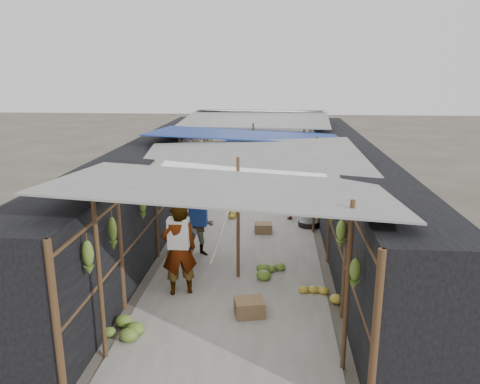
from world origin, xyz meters
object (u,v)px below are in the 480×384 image
(vendor_seated, at_px, (289,203))
(shopper_blue, at_px, (199,226))
(vendor_elderly, at_px, (179,250))
(crate_near, at_px, (250,308))
(black_basin, at_px, (308,224))

(vendor_seated, bearing_deg, shopper_blue, -35.08)
(vendor_elderly, distance_m, shopper_blue, 1.95)
(crate_near, bearing_deg, shopper_blue, 104.01)
(black_basin, xyz_separation_m, shopper_blue, (-2.72, -2.33, 0.65))
(crate_near, xyz_separation_m, vendor_elderly, (-1.41, 0.75, 0.77))
(crate_near, distance_m, shopper_blue, 3.07)
(vendor_elderly, bearing_deg, black_basin, -142.23)
(crate_near, distance_m, black_basin, 5.21)
(shopper_blue, distance_m, vendor_seated, 3.69)
(crate_near, bearing_deg, vendor_elderly, 139.20)
(black_basin, xyz_separation_m, vendor_seated, (-0.53, 0.63, 0.43))
(shopper_blue, bearing_deg, vendor_elderly, -101.53)
(shopper_blue, bearing_deg, black_basin, 30.72)
(black_basin, distance_m, vendor_seated, 0.93)
(crate_near, xyz_separation_m, shopper_blue, (-1.36, 2.70, 0.58))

